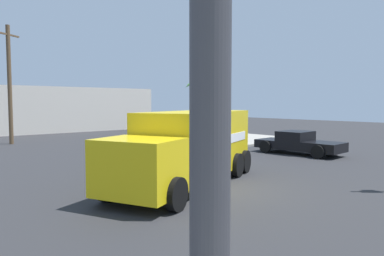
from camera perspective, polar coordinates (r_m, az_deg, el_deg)
name	(u,v)px	position (r m, az deg, el deg)	size (l,w,h in m)	color
ground_plane	(218,188)	(13.57, 4.07, -9.31)	(100.00, 100.00, 0.00)	#2B2B2D
sidewalk_corner_far	(217,138)	(31.11, 3.98, -1.63)	(10.24, 10.24, 0.14)	#9E998E
delivery_truck	(188,146)	(13.90, -0.55, -2.89)	(8.32, 5.51, 2.77)	yellow
pickup_black	(298,142)	(23.11, 16.21, -2.10)	(2.51, 5.31, 1.38)	black
palm_tree_far	(198,98)	(32.89, 0.92, 4.77)	(2.55, 2.37, 5.10)	#7A6647
utility_pole	(10,83)	(30.55, -26.55, 6.27)	(1.91, 1.30, 8.82)	brown
building_backdrop	(49,109)	(42.15, -21.36, 2.70)	(22.36, 6.00, 4.73)	beige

